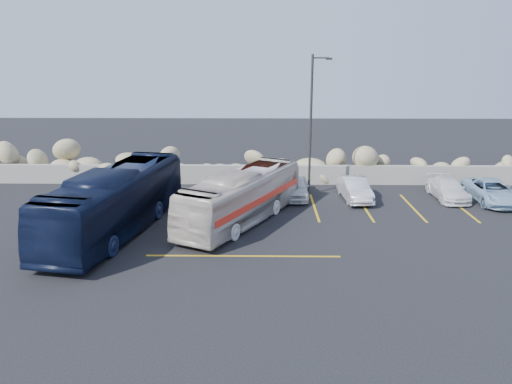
{
  "coord_description": "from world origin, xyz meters",
  "views": [
    {
      "loc": [
        -0.18,
        -18.82,
        8.07
      ],
      "look_at": [
        -0.53,
        4.0,
        1.68
      ],
      "focal_mm": 35.0,
      "sensor_mm": 36.0,
      "label": 1
    }
  ],
  "objects_px": {
    "lamppost": "(312,122)",
    "car_b": "(355,189)",
    "tour_coach": "(116,201)",
    "car_a": "(295,187)",
    "vintage_bus": "(242,197)",
    "car_c": "(448,189)",
    "car_d": "(492,191)"
  },
  "relations": [
    {
      "from": "lamppost",
      "to": "vintage_bus",
      "type": "xyz_separation_m",
      "value": [
        -3.77,
        -4.92,
        -3.02
      ]
    },
    {
      "from": "lamppost",
      "to": "car_b",
      "type": "xyz_separation_m",
      "value": [
        2.46,
        -1.0,
        -3.67
      ]
    },
    {
      "from": "vintage_bus",
      "to": "car_c",
      "type": "bearing_deg",
      "value": 47.02
    },
    {
      "from": "car_c",
      "to": "car_d",
      "type": "xyz_separation_m",
      "value": [
        2.22,
        -0.66,
        0.05
      ]
    },
    {
      "from": "vintage_bus",
      "to": "car_d",
      "type": "xyz_separation_m",
      "value": [
        13.8,
        3.54,
        -0.66
      ]
    },
    {
      "from": "lamppost",
      "to": "car_b",
      "type": "height_order",
      "value": "lamppost"
    },
    {
      "from": "lamppost",
      "to": "vintage_bus",
      "type": "distance_m",
      "value": 6.89
    },
    {
      "from": "lamppost",
      "to": "car_a",
      "type": "bearing_deg",
      "value": -144.39
    },
    {
      "from": "car_a",
      "to": "car_d",
      "type": "bearing_deg",
      "value": -0.49
    },
    {
      "from": "car_d",
      "to": "car_c",
      "type": "bearing_deg",
      "value": 163.42
    },
    {
      "from": "tour_coach",
      "to": "car_d",
      "type": "xyz_separation_m",
      "value": [
        19.54,
        5.07,
        -0.87
      ]
    },
    {
      "from": "car_b",
      "to": "lamppost",
      "type": "bearing_deg",
      "value": 153.8
    },
    {
      "from": "tour_coach",
      "to": "vintage_bus",
      "type": "bearing_deg",
      "value": 25.3
    },
    {
      "from": "car_b",
      "to": "car_c",
      "type": "bearing_deg",
      "value": -0.93
    },
    {
      "from": "car_c",
      "to": "car_d",
      "type": "relative_size",
      "value": 0.87
    },
    {
      "from": "car_c",
      "to": "lamppost",
      "type": "bearing_deg",
      "value": 173.85
    },
    {
      "from": "vintage_bus",
      "to": "car_a",
      "type": "relative_size",
      "value": 2.44
    },
    {
      "from": "car_b",
      "to": "car_d",
      "type": "relative_size",
      "value": 0.85
    },
    {
      "from": "vintage_bus",
      "to": "tour_coach",
      "type": "bearing_deg",
      "value": -138.05
    },
    {
      "from": "car_b",
      "to": "car_a",
      "type": "bearing_deg",
      "value": 169.72
    },
    {
      "from": "lamppost",
      "to": "car_d",
      "type": "xyz_separation_m",
      "value": [
        10.03,
        -1.38,
        -3.68
      ]
    },
    {
      "from": "tour_coach",
      "to": "car_a",
      "type": "relative_size",
      "value": 2.86
    },
    {
      "from": "vintage_bus",
      "to": "tour_coach",
      "type": "relative_size",
      "value": 0.85
    },
    {
      "from": "vintage_bus",
      "to": "tour_coach",
      "type": "distance_m",
      "value": 5.95
    },
    {
      "from": "car_d",
      "to": "lamppost",
      "type": "bearing_deg",
      "value": 172.25
    },
    {
      "from": "car_d",
      "to": "car_b",
      "type": "bearing_deg",
      "value": 177.24
    },
    {
      "from": "lamppost",
      "to": "car_c",
      "type": "relative_size",
      "value": 2.05
    },
    {
      "from": "car_a",
      "to": "car_b",
      "type": "relative_size",
      "value": 0.98
    },
    {
      "from": "lamppost",
      "to": "car_b",
      "type": "distance_m",
      "value": 4.53
    },
    {
      "from": "tour_coach",
      "to": "car_d",
      "type": "bearing_deg",
      "value": 24.95
    },
    {
      "from": "car_a",
      "to": "car_d",
      "type": "relative_size",
      "value": 0.84
    },
    {
      "from": "vintage_bus",
      "to": "car_b",
      "type": "bearing_deg",
      "value": 59.22
    }
  ]
}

